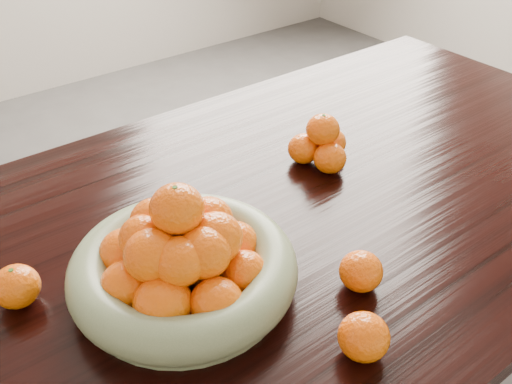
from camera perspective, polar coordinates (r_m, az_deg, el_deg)
dining_table at (r=1.18m, az=1.06°, el=-5.56°), size 2.00×1.00×0.75m
fruit_bowl at (r=0.94m, az=-7.40°, el=-6.90°), size 0.38×0.38×0.20m
orange_pyramid at (r=1.27m, az=6.59°, el=4.76°), size 0.14×0.14×0.12m
loose_orange_0 at (r=1.00m, az=-22.84°, el=-8.69°), size 0.08×0.08×0.07m
loose_orange_1 at (r=0.87m, az=10.72°, el=-14.04°), size 0.08×0.08×0.07m
loose_orange_2 at (r=0.96m, az=10.44°, el=-7.80°), size 0.07×0.07×0.07m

